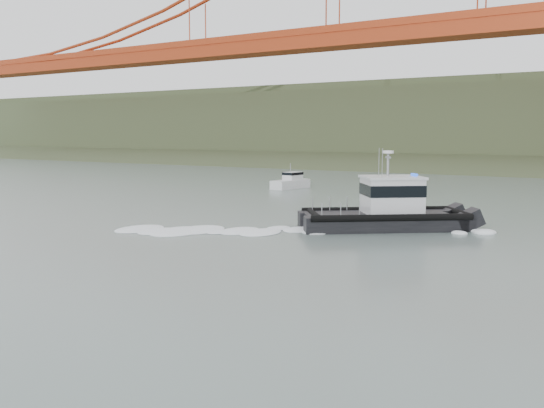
{
  "coord_description": "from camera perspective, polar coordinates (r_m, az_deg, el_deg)",
  "views": [
    {
      "loc": [
        18.98,
        -20.97,
        6.24
      ],
      "look_at": [
        1.16,
        6.87,
        2.4
      ],
      "focal_mm": 40.0,
      "sensor_mm": 36.0,
      "label": 1
    }
  ],
  "objects": [
    {
      "name": "patrol_boat",
      "position": [
        40.67,
        10.72,
        -0.42
      ],
      "size": [
        11.1,
        9.91,
        5.33
      ],
      "rotation": [
        0.0,
        0.0,
        -0.91
      ],
      "color": "black",
      "rests_on": "ground"
    },
    {
      "name": "motorboat",
      "position": [
        69.67,
        1.8,
        2.09
      ],
      "size": [
        2.4,
        5.5,
        2.93
      ],
      "rotation": [
        0.0,
        0.0,
        -0.12
      ],
      "color": "silver",
      "rests_on": "ground"
    },
    {
      "name": "ground",
      "position": [
        28.96,
        -9.34,
        -5.9
      ],
      "size": [
        400.0,
        400.0,
        0.0
      ],
      "primitive_type": "plane",
      "color": "slate",
      "rests_on": "ground"
    }
  ]
}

